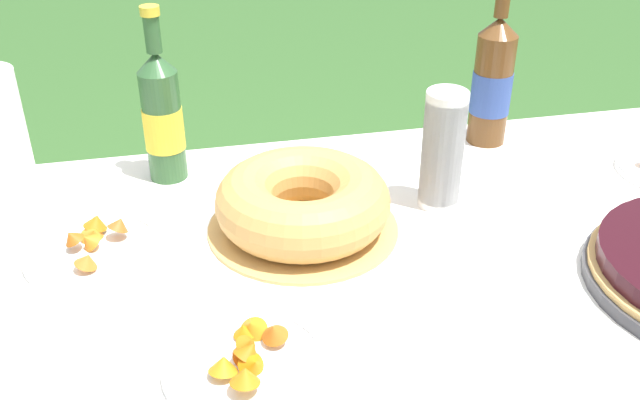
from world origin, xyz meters
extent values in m
cube|color=brown|center=(0.00, 0.00, 0.68)|extent=(1.87, 0.90, 0.03)
cube|color=white|center=(0.00, 0.00, 0.70)|extent=(1.88, 0.91, 0.00)
cube|color=white|center=(0.00, 0.45, 0.65)|extent=(1.88, 0.01, 0.10)
cylinder|color=tan|center=(-0.13, 0.11, 0.71)|extent=(0.32, 0.32, 0.01)
torus|color=tan|center=(-0.13, 0.11, 0.76)|extent=(0.29, 0.29, 0.10)
cylinder|color=white|center=(0.12, 0.14, 0.75)|extent=(0.07, 0.07, 0.09)
cylinder|color=white|center=(0.12, 0.14, 0.77)|extent=(0.07, 0.07, 0.09)
cylinder|color=white|center=(0.12, 0.14, 0.78)|extent=(0.07, 0.07, 0.09)
cylinder|color=white|center=(0.12, 0.14, 0.79)|extent=(0.07, 0.07, 0.09)
cylinder|color=white|center=(0.12, 0.14, 0.80)|extent=(0.07, 0.07, 0.09)
cylinder|color=white|center=(0.12, 0.14, 0.82)|extent=(0.07, 0.07, 0.09)
cylinder|color=white|center=(0.12, 0.14, 0.83)|extent=(0.07, 0.07, 0.09)
cylinder|color=white|center=(0.12, 0.14, 0.84)|extent=(0.07, 0.07, 0.09)
cylinder|color=white|center=(0.12, 0.14, 0.86)|extent=(0.07, 0.07, 0.09)
cylinder|color=white|center=(0.12, 0.14, 0.87)|extent=(0.07, 0.07, 0.09)
torus|color=white|center=(0.12, 0.14, 0.92)|extent=(0.07, 0.07, 0.01)
cylinder|color=#2D562D|center=(-0.35, 0.35, 0.81)|extent=(0.07, 0.07, 0.21)
cylinder|color=yellow|center=(-0.35, 0.35, 0.81)|extent=(0.07, 0.07, 0.08)
cone|color=#2D562D|center=(-0.35, 0.35, 0.93)|extent=(0.07, 0.07, 0.04)
cylinder|color=#2D562D|center=(-0.35, 0.35, 0.98)|extent=(0.03, 0.03, 0.06)
cylinder|color=gold|center=(-0.35, 0.35, 1.02)|extent=(0.03, 0.03, 0.02)
cylinder|color=brown|center=(0.31, 0.37, 0.82)|extent=(0.08, 0.08, 0.23)
cylinder|color=#334C93|center=(0.31, 0.37, 0.81)|extent=(0.08, 0.08, 0.09)
cone|color=brown|center=(0.31, 0.37, 0.95)|extent=(0.08, 0.08, 0.04)
cylinder|color=brown|center=(0.31, 0.37, 1.00)|extent=(0.03, 0.03, 0.07)
cylinder|color=white|center=(-0.47, 0.11, 0.71)|extent=(0.22, 0.22, 0.01)
torus|color=white|center=(-0.47, 0.11, 0.72)|extent=(0.21, 0.21, 0.01)
cone|color=orange|center=(-0.48, 0.11, 0.73)|extent=(0.05, 0.05, 0.04)
cone|color=orange|center=(-0.47, 0.14, 0.73)|extent=(0.05, 0.05, 0.05)
cone|color=#A85315|center=(-0.50, 0.11, 0.74)|extent=(0.05, 0.04, 0.03)
cone|color=#C96923|center=(-0.48, 0.05, 0.73)|extent=(0.05, 0.05, 0.04)
cone|color=#B0551D|center=(-0.43, 0.13, 0.74)|extent=(0.04, 0.04, 0.04)
cone|color=#A86613|center=(-0.47, 0.16, 0.74)|extent=(0.05, 0.05, 0.04)
cylinder|color=white|center=(-0.27, -0.20, 0.71)|extent=(0.21, 0.21, 0.01)
torus|color=white|center=(-0.27, -0.20, 0.72)|extent=(0.21, 0.21, 0.01)
cone|color=#CE6B14|center=(-0.26, -0.19, 0.74)|extent=(0.04, 0.04, 0.03)
cone|color=orange|center=(-0.25, -0.15, 0.73)|extent=(0.05, 0.05, 0.04)
cone|color=#BA5D0F|center=(-0.26, -0.20, 0.74)|extent=(0.05, 0.05, 0.05)
cone|color=orange|center=(-0.30, -0.21, 0.73)|extent=(0.06, 0.06, 0.03)
cone|color=#C3520A|center=(-0.27, -0.20, 0.73)|extent=(0.04, 0.04, 0.04)
cone|color=#BD7114|center=(-0.27, -0.25, 0.74)|extent=(0.05, 0.05, 0.03)
cone|color=#C7760E|center=(-0.26, -0.15, 0.73)|extent=(0.04, 0.04, 0.02)
cone|color=orange|center=(-0.26, -0.22, 0.73)|extent=(0.05, 0.04, 0.05)
cone|color=#B25D1A|center=(-0.23, -0.17, 0.74)|extent=(0.04, 0.04, 0.03)
camera|label=1|loc=(-0.32, -0.88, 1.36)|focal=40.00mm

